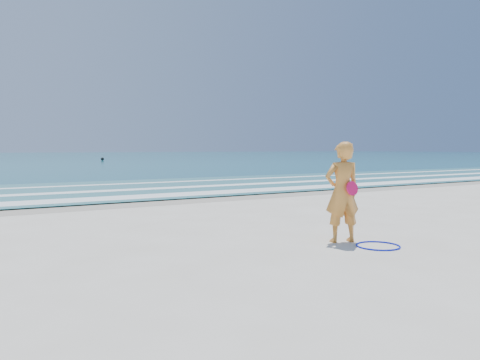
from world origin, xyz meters
TOP-DOWN VIEW (x-y plane):
  - ground at (0.00, 0.00)m, footprint 400.00×400.00m
  - wet_sand at (0.00, 9.00)m, footprint 400.00×2.40m
  - shallow at (0.00, 14.00)m, footprint 400.00×10.00m
  - foam_near at (0.00, 10.30)m, footprint 400.00×1.40m
  - foam_mid at (0.00, 13.20)m, footprint 400.00×0.90m
  - foam_far at (0.00, 16.50)m, footprint 400.00×0.60m
  - hoop at (0.87, 0.10)m, footprint 1.00×1.00m
  - buoy at (12.10, 60.98)m, footprint 0.46×0.46m
  - woman at (0.61, 0.75)m, footprint 0.79×0.63m

SIDE VIEW (x-z plane):
  - ground at x=0.00m, z-range 0.00..0.00m
  - wet_sand at x=0.00m, z-range 0.00..0.00m
  - hoop at x=0.87m, z-range 0.00..0.03m
  - shallow at x=0.00m, z-range 0.04..0.05m
  - foam_near at x=0.00m, z-range 0.05..0.06m
  - foam_mid at x=0.00m, z-range 0.05..0.06m
  - foam_far at x=0.00m, z-range 0.05..0.06m
  - buoy at x=12.10m, z-range 0.04..0.50m
  - woman at x=0.61m, z-range 0.00..1.90m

